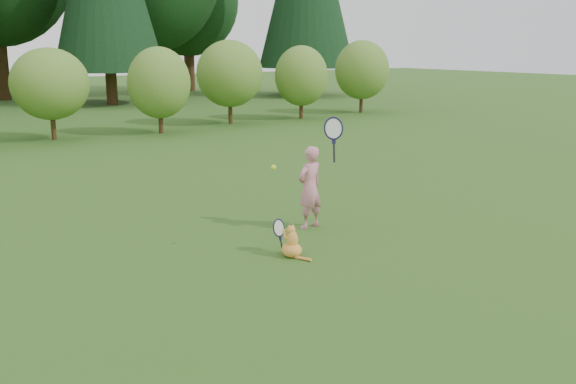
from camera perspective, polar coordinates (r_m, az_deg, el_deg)
ground at (r=8.21m, az=1.97°, el=-5.98°), size 100.00×100.00×0.00m
shrub_row at (r=19.85m, az=-20.84°, el=8.47°), size 28.00×3.00×2.80m
child at (r=9.44m, az=2.02°, el=0.59°), size 0.72×0.47×1.84m
cat at (r=8.25m, az=0.28°, el=-4.28°), size 0.30×0.57×0.58m
tennis_ball at (r=8.21m, az=-1.29°, el=2.20°), size 0.07×0.07×0.07m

